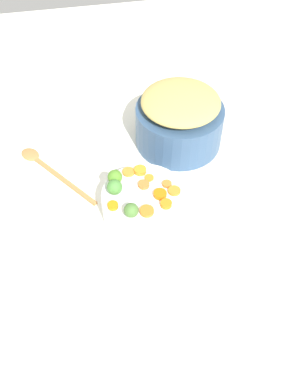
% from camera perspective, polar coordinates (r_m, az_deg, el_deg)
% --- Properties ---
extents(tabletop, '(2.40, 2.40, 0.02)m').
position_cam_1_polar(tabletop, '(1.32, 0.04, -2.02)').
color(tabletop, white).
rests_on(tabletop, ground).
extents(serving_bowl_carrots, '(0.23, 0.23, 0.08)m').
position_cam_1_polar(serving_bowl_carrots, '(1.27, 0.00, -1.44)').
color(serving_bowl_carrots, white).
rests_on(serving_bowl_carrots, tabletop).
extents(metal_pot, '(0.27, 0.27, 0.13)m').
position_cam_1_polar(metal_pot, '(1.46, 4.38, 8.26)').
color(metal_pot, '#335075').
rests_on(metal_pot, tabletop).
extents(stuffing_mound, '(0.24, 0.24, 0.05)m').
position_cam_1_polar(stuffing_mound, '(1.40, 4.61, 11.15)').
color(stuffing_mound, tan).
rests_on(stuffing_mound, metal_pot).
extents(carrot_slice_0, '(0.05, 0.05, 0.01)m').
position_cam_1_polar(carrot_slice_0, '(1.29, -0.46, 2.72)').
color(carrot_slice_0, orange).
rests_on(carrot_slice_0, serving_bowl_carrots).
extents(carrot_slice_1, '(0.03, 0.03, 0.01)m').
position_cam_1_polar(carrot_slice_1, '(1.27, 0.65, 1.78)').
color(carrot_slice_1, orange).
rests_on(carrot_slice_1, serving_bowl_carrots).
extents(carrot_slice_2, '(0.05, 0.05, 0.01)m').
position_cam_1_polar(carrot_slice_2, '(1.23, 2.01, -0.25)').
color(carrot_slice_2, orange).
rests_on(carrot_slice_2, serving_bowl_carrots).
extents(carrot_slice_3, '(0.03, 0.03, 0.01)m').
position_cam_1_polar(carrot_slice_3, '(1.26, 2.82, 1.17)').
color(carrot_slice_3, orange).
rests_on(carrot_slice_3, serving_bowl_carrots).
extents(carrot_slice_4, '(0.03, 0.03, 0.01)m').
position_cam_1_polar(carrot_slice_4, '(1.24, 3.79, 0.16)').
color(carrot_slice_4, orange).
rests_on(carrot_slice_4, serving_bowl_carrots).
extents(carrot_slice_5, '(0.05, 0.05, 0.01)m').
position_cam_1_polar(carrot_slice_5, '(1.29, -1.95, 2.53)').
color(carrot_slice_5, orange).
rests_on(carrot_slice_5, serving_bowl_carrots).
extents(carrot_slice_6, '(0.05, 0.05, 0.01)m').
position_cam_1_polar(carrot_slice_6, '(1.19, 0.35, -2.39)').
color(carrot_slice_6, orange).
rests_on(carrot_slice_6, serving_bowl_carrots).
extents(carrot_slice_7, '(0.04, 0.04, 0.01)m').
position_cam_1_polar(carrot_slice_7, '(1.21, 2.77, -1.49)').
color(carrot_slice_7, orange).
rests_on(carrot_slice_7, serving_bowl_carrots).
extents(carrot_slice_8, '(0.04, 0.04, 0.01)m').
position_cam_1_polar(carrot_slice_8, '(1.25, -0.16, 0.91)').
color(carrot_slice_8, orange).
rests_on(carrot_slice_8, serving_bowl_carrots).
extents(carrot_slice_9, '(0.04, 0.04, 0.01)m').
position_cam_1_polar(carrot_slice_9, '(1.21, -3.90, -1.71)').
color(carrot_slice_9, orange).
rests_on(carrot_slice_9, serving_bowl_carrots).
extents(brussels_sprout_0, '(0.04, 0.04, 0.04)m').
position_cam_1_polar(brussels_sprout_0, '(1.23, -3.68, 0.54)').
color(brussels_sprout_0, '#498739').
rests_on(brussels_sprout_0, serving_bowl_carrots).
extents(brussels_sprout_1, '(0.04, 0.04, 0.04)m').
position_cam_1_polar(brussels_sprout_1, '(1.25, -3.65, 1.90)').
color(brussels_sprout_1, '#4E8628').
rests_on(brussels_sprout_1, serving_bowl_carrots).
extents(brussels_sprout_2, '(0.04, 0.04, 0.04)m').
position_cam_1_polar(brussels_sprout_2, '(1.18, -1.60, -2.28)').
color(brussels_sprout_2, '#4B7735').
rests_on(brussels_sprout_2, serving_bowl_carrots).
extents(wooden_spoon, '(0.28, 0.22, 0.01)m').
position_cam_1_polar(wooden_spoon, '(1.44, -12.31, 3.28)').
color(wooden_spoon, '#BD7841').
rests_on(wooden_spoon, tabletop).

